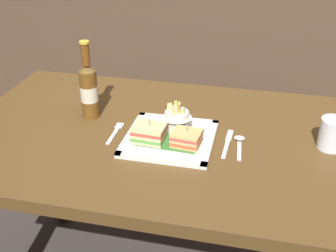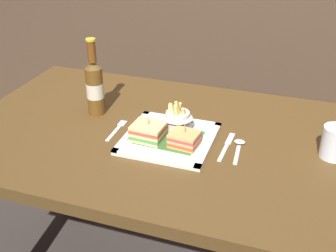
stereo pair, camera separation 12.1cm
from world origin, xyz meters
name	(u,v)px [view 2 (the right image)]	position (x,y,z in m)	size (l,w,h in m)	color
dining_table	(167,163)	(0.00, 0.00, 0.66)	(1.38, 0.84, 0.78)	#53391A
square_plate	(169,139)	(0.02, -0.04, 0.78)	(0.28, 0.28, 0.02)	white
sandwich_half_left	(148,132)	(-0.04, -0.07, 0.81)	(0.10, 0.09, 0.08)	#D3B989
sandwich_half_right	(184,139)	(0.08, -0.07, 0.81)	(0.09, 0.08, 0.07)	tan
fries_cup	(178,118)	(0.03, 0.01, 0.83)	(0.10, 0.10, 0.12)	silver
beer_bottle	(95,86)	(-0.29, 0.06, 0.88)	(0.06, 0.06, 0.27)	brown
water_glass	(334,144)	(0.51, 0.03, 0.82)	(0.08, 0.08, 0.10)	silver
fork	(117,129)	(-0.17, -0.03, 0.78)	(0.02, 0.14, 0.00)	silver
knife	(227,145)	(0.20, -0.01, 0.78)	(0.02, 0.18, 0.00)	silver
spoon	(239,145)	(0.24, -0.01, 0.78)	(0.03, 0.14, 0.01)	silver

